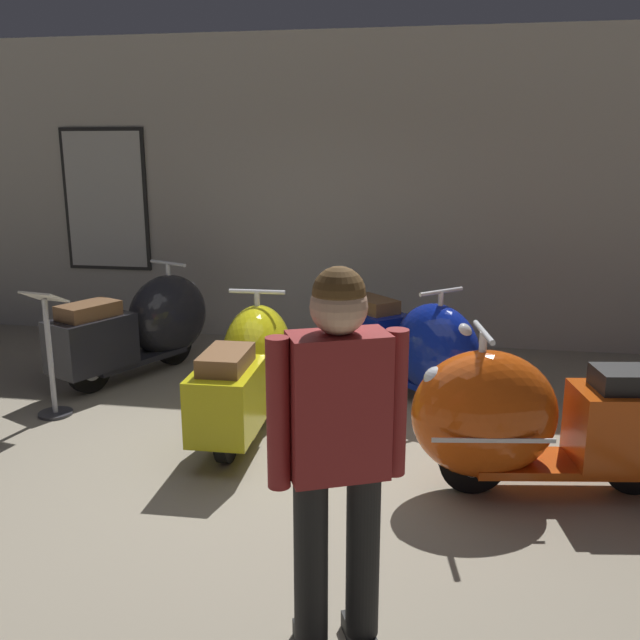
% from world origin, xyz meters
% --- Properties ---
extents(ground_plane, '(60.00, 60.00, 0.00)m').
position_xyz_m(ground_plane, '(0.00, 0.00, 0.00)').
color(ground_plane, gray).
extents(showroom_back_wall, '(18.00, 0.24, 3.39)m').
position_xyz_m(showroom_back_wall, '(-0.01, 3.41, 1.69)').
color(showroom_back_wall, '#ADA89E').
rests_on(showroom_back_wall, ground).
extents(scooter_0, '(1.20, 1.80, 1.07)m').
position_xyz_m(scooter_0, '(-1.74, 1.82, 0.49)').
color(scooter_0, black).
rests_on(scooter_0, ground).
extents(scooter_1, '(0.57, 1.73, 1.05)m').
position_xyz_m(scooter_1, '(-0.39, 0.71, 0.48)').
color(scooter_1, black).
rests_on(scooter_1, ground).
extents(scooter_2, '(1.51, 1.57, 1.03)m').
position_xyz_m(scooter_2, '(0.88, 1.57, 0.47)').
color(scooter_2, black).
rests_on(scooter_2, ground).
extents(scooter_3, '(1.84, 0.78, 1.09)m').
position_xyz_m(scooter_3, '(1.66, -0.07, 0.50)').
color(scooter_3, black).
rests_on(scooter_3, ground).
extents(visitor_0, '(0.54, 0.39, 1.73)m').
position_xyz_m(visitor_0, '(0.67, -1.73, 1.00)').
color(visitor_0, black).
rests_on(visitor_0, ground).
extents(info_stanchion, '(0.36, 0.28, 1.07)m').
position_xyz_m(info_stanchion, '(-2.06, 0.63, 0.45)').
color(info_stanchion, '#333338').
rests_on(info_stanchion, ground).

